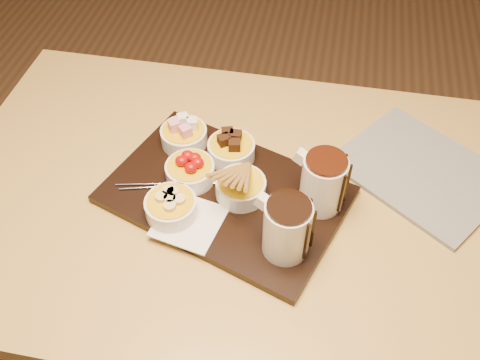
% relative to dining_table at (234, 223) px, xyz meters
% --- Properties ---
extents(ground, '(5.00, 5.00, 0.00)m').
position_rel_dining_table_xyz_m(ground, '(0.00, 0.00, -0.65)').
color(ground, brown).
rests_on(ground, ground).
extents(dining_table, '(1.20, 0.80, 0.75)m').
position_rel_dining_table_xyz_m(dining_table, '(0.00, 0.00, 0.00)').
color(dining_table, tan).
rests_on(dining_table, ground).
extents(serving_board, '(0.53, 0.44, 0.02)m').
position_rel_dining_table_xyz_m(serving_board, '(-0.01, -0.01, 0.11)').
color(serving_board, black).
rests_on(serving_board, dining_table).
extents(napkin, '(0.14, 0.14, 0.00)m').
position_rel_dining_table_xyz_m(napkin, '(-0.07, -0.10, 0.12)').
color(napkin, white).
rests_on(napkin, serving_board).
extents(bowl_marshmallows, '(0.10, 0.10, 0.04)m').
position_rel_dining_table_xyz_m(bowl_marshmallows, '(-0.13, 0.11, 0.14)').
color(bowl_marshmallows, white).
rests_on(bowl_marshmallows, serving_board).
extents(bowl_cake, '(0.10, 0.10, 0.04)m').
position_rel_dining_table_xyz_m(bowl_cake, '(-0.02, 0.09, 0.14)').
color(bowl_cake, white).
rests_on(bowl_cake, serving_board).
extents(bowl_strawberries, '(0.10, 0.10, 0.04)m').
position_rel_dining_table_xyz_m(bowl_strawberries, '(-0.09, 0.01, 0.14)').
color(bowl_strawberries, white).
rests_on(bowl_strawberries, serving_board).
extents(bowl_biscotti, '(0.10, 0.10, 0.04)m').
position_rel_dining_table_xyz_m(bowl_biscotti, '(0.02, -0.01, 0.14)').
color(bowl_biscotti, white).
rests_on(bowl_biscotti, serving_board).
extents(bowl_bananas, '(0.10, 0.10, 0.04)m').
position_rel_dining_table_xyz_m(bowl_bananas, '(-0.10, -0.09, 0.14)').
color(bowl_bananas, white).
rests_on(bowl_bananas, serving_board).
extents(pitcher_dark_chocolate, '(0.11, 0.11, 0.12)m').
position_rel_dining_table_xyz_m(pitcher_dark_chocolate, '(0.12, -0.12, 0.17)').
color(pitcher_dark_chocolate, silver).
rests_on(pitcher_dark_chocolate, serving_board).
extents(pitcher_milk_chocolate, '(0.11, 0.11, 0.12)m').
position_rel_dining_table_xyz_m(pitcher_milk_chocolate, '(0.17, -0.01, 0.17)').
color(pitcher_milk_chocolate, silver).
rests_on(pitcher_milk_chocolate, serving_board).
extents(fondue_skewers, '(0.09, 0.26, 0.01)m').
position_rel_dining_table_xyz_m(fondue_skewers, '(-0.11, -0.01, 0.12)').
color(fondue_skewers, silver).
rests_on(fondue_skewers, serving_board).
extents(newspaper, '(0.41, 0.39, 0.01)m').
position_rel_dining_table_xyz_m(newspaper, '(0.38, 0.13, 0.10)').
color(newspaper, beige).
rests_on(newspaper, dining_table).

